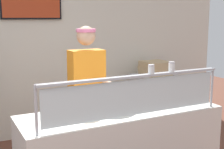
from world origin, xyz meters
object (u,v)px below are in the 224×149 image
pepper_flake_shaker (172,67)px  pizza_box_stack (155,68)px  worker_figure (87,94)px  pizza_server (109,109)px  parmesan_shaker (151,70)px  pizza_tray (112,110)px

pepper_flake_shaker → pizza_box_stack: 2.40m
worker_figure → pizza_server: bearing=-91.9°
pepper_flake_shaker → worker_figure: (-0.49, 0.86, -0.39)m
parmesan_shaker → pepper_flake_shaker: pepper_flake_shaker is taller
parmesan_shaker → pepper_flake_shaker: 0.23m
pizza_server → pizza_box_stack: (1.75, 1.74, 0.02)m
pizza_box_stack → parmesan_shaker: bearing=-126.0°
pizza_server → pepper_flake_shaker: bearing=-45.6°
pepper_flake_shaker → worker_figure: bearing=119.6°
parmesan_shaker → pizza_server: bearing=135.5°
worker_figure → pizza_box_stack: bearing=33.7°
pizza_server → worker_figure: worker_figure is taller
pepper_flake_shaker → pizza_tray: bearing=147.4°
pizza_tray → pepper_flake_shaker: pepper_flake_shaker is taller
pepper_flake_shaker → pizza_box_stack: pepper_flake_shaker is taller
pizza_tray → parmesan_shaker: 0.57m
pizza_tray → parmesan_shaker: size_ratio=5.69×
parmesan_shaker → worker_figure: (-0.26, 0.86, -0.38)m
pepper_flake_shaker → pizza_box_stack: size_ratio=0.21×
pizza_tray → parmesan_shaker: parmesan_shaker is taller
parmesan_shaker → worker_figure: bearing=106.9°
pepper_flake_shaker → pizza_box_stack: bearing=58.5°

